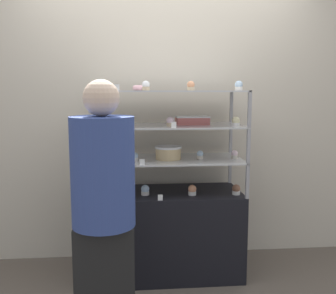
% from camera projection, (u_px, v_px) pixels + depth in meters
% --- Properties ---
extents(ground_plane, '(20.00, 20.00, 0.00)m').
position_uv_depth(ground_plane, '(168.00, 273.00, 3.23)').
color(ground_plane, brown).
extents(back_wall, '(8.00, 0.05, 2.60)m').
position_uv_depth(back_wall, '(164.00, 112.00, 3.46)').
color(back_wall, beige).
rests_on(back_wall, ground_plane).
extents(display_base, '(1.16, 0.55, 0.69)m').
position_uv_depth(display_base, '(168.00, 233.00, 3.19)').
color(display_base, black).
rests_on(display_base, ground_plane).
extents(display_riser_lower, '(1.16, 0.55, 0.27)m').
position_uv_depth(display_riser_lower, '(168.00, 161.00, 3.10)').
color(display_riser_lower, '#99999E').
rests_on(display_riser_lower, display_base).
extents(display_riser_middle, '(1.16, 0.55, 0.27)m').
position_uv_depth(display_riser_middle, '(168.00, 127.00, 3.06)').
color(display_riser_middle, '#99999E').
rests_on(display_riser_middle, display_riser_lower).
extents(display_riser_upper, '(1.16, 0.55, 0.27)m').
position_uv_depth(display_riser_upper, '(168.00, 93.00, 3.03)').
color(display_riser_upper, '#99999E').
rests_on(display_riser_upper, display_riser_middle).
extents(layer_cake_centerpiece, '(0.21, 0.21, 0.10)m').
position_uv_depth(layer_cake_centerpiece, '(168.00, 153.00, 3.07)').
color(layer_cake_centerpiece, '#DBBC84').
rests_on(layer_cake_centerpiece, display_riser_lower).
extents(sheet_cake_frosted, '(0.26, 0.17, 0.07)m').
position_uv_depth(sheet_cake_frosted, '(192.00, 120.00, 3.11)').
color(sheet_cake_frosted, '#C66660').
rests_on(sheet_cake_frosted, display_riser_middle).
extents(cupcake_0, '(0.06, 0.06, 0.08)m').
position_uv_depth(cupcake_0, '(102.00, 192.00, 2.98)').
color(cupcake_0, beige).
rests_on(cupcake_0, display_base).
extents(cupcake_1, '(0.06, 0.06, 0.08)m').
position_uv_depth(cupcake_1, '(145.00, 190.00, 3.03)').
color(cupcake_1, white).
rests_on(cupcake_1, display_base).
extents(cupcake_2, '(0.06, 0.06, 0.08)m').
position_uv_depth(cupcake_2, '(192.00, 190.00, 3.03)').
color(cupcake_2, white).
rests_on(cupcake_2, display_base).
extents(cupcake_3, '(0.06, 0.06, 0.08)m').
position_uv_depth(cupcake_3, '(236.00, 190.00, 3.05)').
color(cupcake_3, white).
rests_on(cupcake_3, display_base).
extents(price_tag_0, '(0.04, 0.00, 0.04)m').
position_uv_depth(price_tag_0, '(160.00, 198.00, 2.88)').
color(price_tag_0, white).
rests_on(price_tag_0, display_base).
extents(cupcake_4, '(0.05, 0.05, 0.07)m').
position_uv_depth(cupcake_4, '(101.00, 158.00, 2.92)').
color(cupcake_4, '#CCB28C').
rests_on(cupcake_4, display_riser_lower).
extents(cupcake_5, '(0.05, 0.05, 0.07)m').
position_uv_depth(cupcake_5, '(135.00, 157.00, 2.98)').
color(cupcake_5, white).
rests_on(cupcake_5, display_riser_lower).
extents(cupcake_6, '(0.05, 0.05, 0.07)m').
position_uv_depth(cupcake_6, '(200.00, 155.00, 3.08)').
color(cupcake_6, beige).
rests_on(cupcake_6, display_riser_lower).
extents(cupcake_7, '(0.05, 0.05, 0.07)m').
position_uv_depth(cupcake_7, '(234.00, 155.00, 3.10)').
color(cupcake_7, beige).
rests_on(cupcake_7, display_riser_lower).
extents(price_tag_1, '(0.04, 0.00, 0.04)m').
position_uv_depth(price_tag_1, '(142.00, 162.00, 2.83)').
color(price_tag_1, white).
rests_on(price_tag_1, display_riser_lower).
extents(cupcake_8, '(0.06, 0.06, 0.07)m').
position_uv_depth(cupcake_8, '(98.00, 122.00, 2.94)').
color(cupcake_8, '#CCB28C').
rests_on(cupcake_8, display_riser_middle).
extents(cupcake_9, '(0.06, 0.06, 0.07)m').
position_uv_depth(cupcake_9, '(170.00, 122.00, 2.97)').
color(cupcake_9, '#CCB28C').
rests_on(cupcake_9, display_riser_middle).
extents(cupcake_10, '(0.06, 0.06, 0.07)m').
position_uv_depth(cupcake_10, '(236.00, 122.00, 2.98)').
color(cupcake_10, white).
rests_on(cupcake_10, display_riser_middle).
extents(price_tag_2, '(0.04, 0.00, 0.04)m').
position_uv_depth(price_tag_2, '(174.00, 125.00, 2.81)').
color(price_tag_2, white).
rests_on(price_tag_2, display_riser_middle).
extents(cupcake_11, '(0.06, 0.06, 0.07)m').
position_uv_depth(cupcake_11, '(98.00, 86.00, 2.89)').
color(cupcake_11, beige).
rests_on(cupcake_11, display_riser_upper).
extents(cupcake_12, '(0.06, 0.06, 0.07)m').
position_uv_depth(cupcake_12, '(146.00, 86.00, 2.93)').
color(cupcake_12, '#CCB28C').
rests_on(cupcake_12, display_riser_upper).
extents(cupcake_13, '(0.06, 0.06, 0.07)m').
position_uv_depth(cupcake_13, '(191.00, 86.00, 2.99)').
color(cupcake_13, '#CCB28C').
rests_on(cupcake_13, display_riser_upper).
extents(cupcake_14, '(0.06, 0.06, 0.07)m').
position_uv_depth(cupcake_14, '(239.00, 86.00, 2.94)').
color(cupcake_14, white).
rests_on(cupcake_14, display_riser_upper).
extents(price_tag_3, '(0.04, 0.00, 0.04)m').
position_uv_depth(price_tag_3, '(117.00, 87.00, 2.74)').
color(price_tag_3, white).
rests_on(price_tag_3, display_riser_upper).
extents(donut_glazed, '(0.12, 0.12, 0.04)m').
position_uv_depth(donut_glazed, '(140.00, 88.00, 3.07)').
color(donut_glazed, '#EFB2BC').
rests_on(donut_glazed, display_riser_upper).
extents(customer_figure, '(0.36, 0.36, 1.55)m').
position_uv_depth(customer_figure, '(104.00, 207.00, 2.24)').
color(customer_figure, black).
rests_on(customer_figure, ground_plane).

